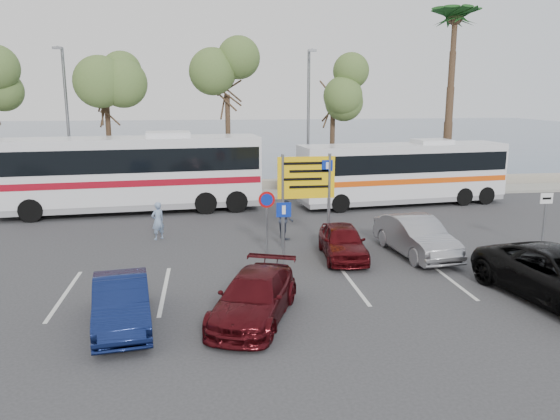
{
  "coord_description": "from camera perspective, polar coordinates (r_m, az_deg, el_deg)",
  "views": [
    {
      "loc": [
        -2.71,
        -16.96,
        5.85
      ],
      "look_at": [
        -0.03,
        3.0,
        1.51
      ],
      "focal_mm": 35.0,
      "sensor_mm": 36.0,
      "label": 1
    }
  ],
  "objects": [
    {
      "name": "kerb_strip",
      "position": [
        31.61,
        -2.6,
        1.62
      ],
      "size": [
        44.0,
        2.4,
        0.15
      ],
      "primitive_type": "cube",
      "color": "gray",
      "rests_on": "ground"
    },
    {
      "name": "ground",
      "position": [
        18.14,
        1.36,
        -6.66
      ],
      "size": [
        120.0,
        120.0,
        0.0
      ],
      "primitive_type": "plane",
      "color": "#303033",
      "rests_on": "ground"
    },
    {
      "name": "pedestrian_near",
      "position": [
        22.63,
        -12.64,
        -1.11
      ],
      "size": [
        0.67,
        0.63,
        1.55
      ],
      "primitive_type": "imported",
      "rotation": [
        0.0,
        0.0,
        3.77
      ],
      "color": "#7C93B5",
      "rests_on": "ground"
    },
    {
      "name": "lane_markings",
      "position": [
        17.07,
        -1.93,
        -7.88
      ],
      "size": [
        12.02,
        4.2,
        0.01
      ],
      "primitive_type": null,
      "color": "silver",
      "rests_on": "ground"
    },
    {
      "name": "car_red",
      "position": [
        19.77,
        6.56,
        -3.27
      ],
      "size": [
        1.73,
        3.73,
        1.24
      ],
      "primitive_type": "imported",
      "rotation": [
        0.0,
        0.0,
        -0.07
      ],
      "color": "#4D0B0F",
      "rests_on": "ground"
    },
    {
      "name": "sign_no_stop",
      "position": [
        19.92,
        -1.39,
        -0.24
      ],
      "size": [
        0.6,
        0.08,
        2.35
      ],
      "color": "slate",
      "rests_on": "ground"
    },
    {
      "name": "street_lamp_left",
      "position": [
        31.36,
        -21.36,
        9.05
      ],
      "size": [
        0.45,
        1.15,
        8.01
      ],
      "color": "slate",
      "rests_on": "kerb_strip"
    },
    {
      "name": "sign_taxi",
      "position": [
        22.73,
        25.94,
        -0.32
      ],
      "size": [
        0.5,
        0.07,
        2.2
      ],
      "color": "slate",
      "rests_on": "ground"
    },
    {
      "name": "tree_mid",
      "position": [
        30.99,
        -5.57,
        13.59
      ],
      "size": [
        3.2,
        3.2,
        8.0
      ],
      "color": "#382619",
      "rests_on": "kerb_strip"
    },
    {
      "name": "coach_bus_right",
      "position": [
        29.6,
        12.64,
        3.6
      ],
      "size": [
        11.23,
        3.68,
        3.44
      ],
      "color": "silver",
      "rests_on": "ground"
    },
    {
      "name": "pedestrian_far",
      "position": [
        22.23,
        0.55,
        -0.96
      ],
      "size": [
        0.76,
        0.89,
        1.61
      ],
      "primitive_type": "imported",
      "rotation": [
        0.0,
        0.0,
        1.78
      ],
      "color": "#303748",
      "rests_on": "ground"
    },
    {
      "name": "car_blue",
      "position": [
        14.61,
        -16.24,
        -9.27
      ],
      "size": [
        1.91,
        4.02,
        1.27
      ],
      "primitive_type": "imported",
      "rotation": [
        0.0,
        0.0,
        0.15
      ],
      "color": "#0F1A47",
      "rests_on": "ground"
    },
    {
      "name": "street_lamp_right",
      "position": [
        31.03,
        3.0,
        9.83
      ],
      "size": [
        0.45,
        1.15,
        8.01
      ],
      "color": "slate",
      "rests_on": "kerb_strip"
    },
    {
      "name": "tree_left",
      "position": [
        31.41,
        -17.74,
        11.88
      ],
      "size": [
        3.2,
        3.2,
        7.2
      ],
      "color": "#382619",
      "rests_on": "kerb_strip"
    },
    {
      "name": "sign_parking",
      "position": [
        18.45,
        0.38,
        -1.58
      ],
      "size": [
        0.5,
        0.07,
        2.25
      ],
      "color": "slate",
      "rests_on": "ground"
    },
    {
      "name": "tree_right",
      "position": [
        31.79,
        5.6,
        12.67
      ],
      "size": [
        3.2,
        3.2,
        7.4
      ],
      "color": "#382619",
      "rests_on": "kerb_strip"
    },
    {
      "name": "palm_tree",
      "position": [
        34.3,
        17.82,
        18.33
      ],
      "size": [
        4.8,
        4.8,
        11.2
      ],
      "color": "#382619",
      "rests_on": "kerb_strip"
    },
    {
      "name": "car_silver_b",
      "position": [
        20.58,
        14.03,
        -2.68
      ],
      "size": [
        2.01,
        4.47,
        1.42
      ],
      "primitive_type": "imported",
      "rotation": [
        0.0,
        0.0,
        0.12
      ],
      "color": "gray",
      "rests_on": "ground"
    },
    {
      "name": "car_maroon",
      "position": [
        14.49,
        -2.72,
        -9.08
      ],
      "size": [
        3.04,
        4.51,
        1.21
      ],
      "primitive_type": "imported",
      "rotation": [
        0.0,
        0.0,
        -0.35
      ],
      "color": "#460B10",
      "rests_on": "ground"
    },
    {
      "name": "seawall",
      "position": [
        33.53,
        -2.91,
        2.62
      ],
      "size": [
        48.0,
        0.8,
        0.6
      ],
      "primitive_type": "cube",
      "color": "gray",
      "rests_on": "ground"
    },
    {
      "name": "coach_bus_left",
      "position": [
        28.01,
        -15.38,
        3.49
      ],
      "size": [
        12.92,
        3.84,
        3.97
      ],
      "color": "silver",
      "rests_on": "ground"
    },
    {
      "name": "direction_sign",
      "position": [
        20.78,
        2.75,
        2.67
      ],
      "size": [
        2.2,
        0.12,
        3.6
      ],
      "color": "slate",
      "rests_on": "ground"
    },
    {
      "name": "sea",
      "position": [
        77.23,
        -5.67,
        7.76
      ],
      "size": [
        140.0,
        140.0,
        0.0
      ],
      "primitive_type": "plane",
      "color": "#44566D",
      "rests_on": "ground"
    }
  ]
}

